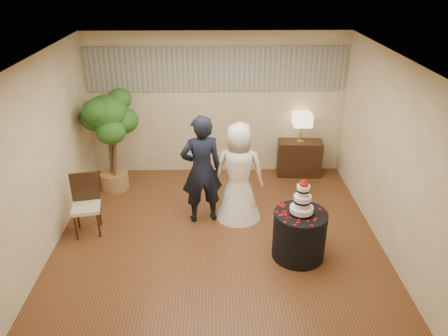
{
  "coord_description": "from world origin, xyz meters",
  "views": [
    {
      "loc": [
        -0.03,
        -5.68,
        3.99
      ],
      "look_at": [
        0.1,
        0.4,
        1.05
      ],
      "focal_mm": 35.0,
      "sensor_mm": 36.0,
      "label": 1
    }
  ],
  "objects_px": {
    "cake_table": "(299,235)",
    "console": "(299,158)",
    "side_chair": "(86,206)",
    "ficus_tree": "(110,141)",
    "bride": "(239,172)",
    "table_lamp": "(302,128)",
    "wedding_cake": "(303,197)",
    "groom": "(202,170)"
  },
  "relations": [
    {
      "from": "cake_table",
      "to": "side_chair",
      "type": "xyz_separation_m",
      "value": [
        -3.24,
        0.68,
        0.12
      ]
    },
    {
      "from": "console",
      "to": "side_chair",
      "type": "height_order",
      "value": "side_chair"
    },
    {
      "from": "table_lamp",
      "to": "side_chair",
      "type": "relative_size",
      "value": 0.6
    },
    {
      "from": "groom",
      "to": "wedding_cake",
      "type": "relative_size",
      "value": 3.48
    },
    {
      "from": "console",
      "to": "groom",
      "type": "bearing_deg",
      "value": -135.61
    },
    {
      "from": "wedding_cake",
      "to": "ficus_tree",
      "type": "distance_m",
      "value": 3.8
    },
    {
      "from": "wedding_cake",
      "to": "groom",
      "type": "bearing_deg",
      "value": 144.09
    },
    {
      "from": "groom",
      "to": "bride",
      "type": "xyz_separation_m",
      "value": [
        0.6,
        0.08,
        -0.08
      ]
    },
    {
      "from": "ficus_tree",
      "to": "bride",
      "type": "bearing_deg",
      "value": -24.32
    },
    {
      "from": "wedding_cake",
      "to": "bride",
      "type": "bearing_deg",
      "value": 126.5
    },
    {
      "from": "cake_table",
      "to": "console",
      "type": "height_order",
      "value": "cake_table"
    },
    {
      "from": "table_lamp",
      "to": "side_chair",
      "type": "height_order",
      "value": "table_lamp"
    },
    {
      "from": "console",
      "to": "ficus_tree",
      "type": "distance_m",
      "value": 3.69
    },
    {
      "from": "console",
      "to": "table_lamp",
      "type": "height_order",
      "value": "table_lamp"
    },
    {
      "from": "groom",
      "to": "console",
      "type": "bearing_deg",
      "value": -151.97
    },
    {
      "from": "bride",
      "to": "ficus_tree",
      "type": "relative_size",
      "value": 0.87
    },
    {
      "from": "table_lamp",
      "to": "side_chair",
      "type": "bearing_deg",
      "value": -151.71
    },
    {
      "from": "cake_table",
      "to": "side_chair",
      "type": "relative_size",
      "value": 0.79
    },
    {
      "from": "console",
      "to": "table_lamp",
      "type": "distance_m",
      "value": 0.65
    },
    {
      "from": "side_chair",
      "to": "cake_table",
      "type": "bearing_deg",
      "value": -22.55
    },
    {
      "from": "groom",
      "to": "bride",
      "type": "relative_size",
      "value": 1.1
    },
    {
      "from": "ficus_tree",
      "to": "side_chair",
      "type": "distance_m",
      "value": 1.56
    },
    {
      "from": "bride",
      "to": "table_lamp",
      "type": "relative_size",
      "value": 2.89
    },
    {
      "from": "table_lamp",
      "to": "side_chair",
      "type": "xyz_separation_m",
      "value": [
        -3.72,
        -2.0,
        -0.52
      ]
    },
    {
      "from": "bride",
      "to": "wedding_cake",
      "type": "relative_size",
      "value": 3.17
    },
    {
      "from": "table_lamp",
      "to": "ficus_tree",
      "type": "relative_size",
      "value": 0.3
    },
    {
      "from": "bride",
      "to": "wedding_cake",
      "type": "distance_m",
      "value": 1.4
    },
    {
      "from": "cake_table",
      "to": "console",
      "type": "relative_size",
      "value": 0.89
    },
    {
      "from": "cake_table",
      "to": "bride",
      "type": "bearing_deg",
      "value": 126.5
    },
    {
      "from": "ficus_tree",
      "to": "side_chair",
      "type": "height_order",
      "value": "ficus_tree"
    },
    {
      "from": "ficus_tree",
      "to": "groom",
      "type": "bearing_deg",
      "value": -33.48
    },
    {
      "from": "console",
      "to": "bride",
      "type": "bearing_deg",
      "value": -126.18
    },
    {
      "from": "console",
      "to": "table_lamp",
      "type": "bearing_deg",
      "value": 0.0
    },
    {
      "from": "ficus_tree",
      "to": "side_chair",
      "type": "xyz_separation_m",
      "value": [
        -0.12,
        -1.48,
        -0.48
      ]
    },
    {
      "from": "side_chair",
      "to": "bride",
      "type": "bearing_deg",
      "value": -0.43
    },
    {
      "from": "console",
      "to": "side_chair",
      "type": "bearing_deg",
      "value": -148.08
    },
    {
      "from": "groom",
      "to": "table_lamp",
      "type": "distance_m",
      "value": 2.52
    },
    {
      "from": "console",
      "to": "cake_table",
      "type": "bearing_deg",
      "value": -96.39
    },
    {
      "from": "cake_table",
      "to": "groom",
      "type": "bearing_deg",
      "value": 144.09
    },
    {
      "from": "wedding_cake",
      "to": "ficus_tree",
      "type": "bearing_deg",
      "value": 145.39
    },
    {
      "from": "bride",
      "to": "table_lamp",
      "type": "bearing_deg",
      "value": -123.32
    },
    {
      "from": "bride",
      "to": "cake_table",
      "type": "bearing_deg",
      "value": 133.0
    }
  ]
}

